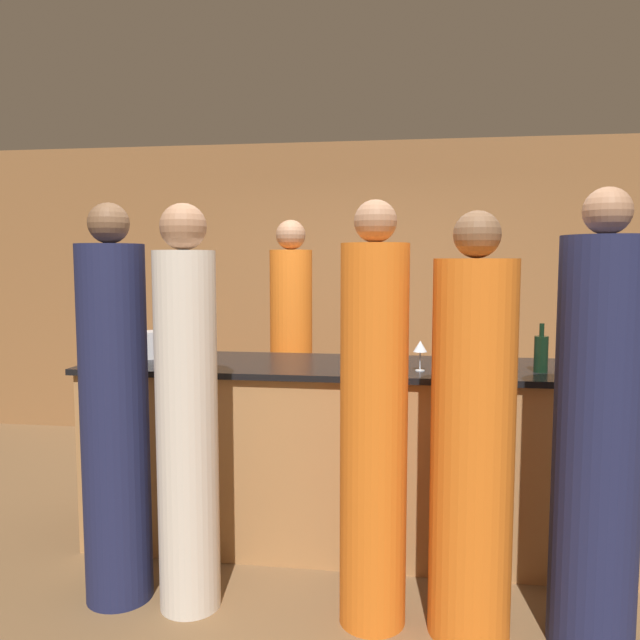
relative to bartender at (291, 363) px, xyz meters
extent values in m
plane|color=brown|center=(0.54, -0.88, -0.95)|extent=(14.00, 14.00, 0.00)
cube|color=olive|center=(0.54, 1.39, 0.45)|extent=(8.00, 0.06, 2.80)
cube|color=#B27F4C|center=(0.54, -0.88, -0.42)|extent=(3.13, 0.74, 1.06)
cube|color=black|center=(0.54, -0.88, 0.13)|extent=(3.19, 0.80, 0.04)
cylinder|color=orange|center=(0.00, 0.00, -0.06)|extent=(0.31, 0.31, 1.78)
sphere|color=#A37556|center=(0.00, 0.00, 0.94)|extent=(0.22, 0.22, 0.22)
cylinder|color=orange|center=(1.15, -1.71, -0.09)|extent=(0.37, 0.37, 1.71)
sphere|color=brown|center=(1.15, -1.71, 0.87)|extent=(0.21, 0.21, 0.21)
cylinder|color=silver|center=(-0.19, -1.68, -0.07)|extent=(0.30, 0.30, 1.75)
sphere|color=#A37556|center=(-0.19, -1.68, 0.91)|extent=(0.22, 0.22, 0.22)
cylinder|color=#1E234C|center=(-0.57, -1.65, -0.06)|extent=(0.33, 0.33, 1.78)
sphere|color=brown|center=(-0.57, -1.65, 0.93)|extent=(0.20, 0.20, 0.20)
cylinder|color=orange|center=(0.71, -1.69, -0.06)|extent=(0.31, 0.31, 1.78)
sphere|color=#A37556|center=(0.71, -1.69, 0.93)|extent=(0.19, 0.19, 0.19)
cylinder|color=#1E234C|center=(1.68, -1.72, -0.04)|extent=(0.37, 0.37, 1.81)
sphere|color=#A37556|center=(1.68, -1.72, 0.96)|extent=(0.20, 0.20, 0.20)
cylinder|color=black|center=(1.58, -0.99, 0.25)|extent=(0.08, 0.08, 0.20)
cylinder|color=black|center=(1.58, -0.99, 0.38)|extent=(0.03, 0.03, 0.07)
cylinder|color=silver|center=(-0.74, -0.82, 0.23)|extent=(0.16, 0.16, 0.17)
cylinder|color=silver|center=(0.92, -1.05, 0.15)|extent=(0.05, 0.05, 0.00)
cylinder|color=silver|center=(0.92, -1.05, 0.20)|extent=(0.01, 0.01, 0.10)
cone|color=silver|center=(0.92, -1.05, 0.28)|extent=(0.08, 0.08, 0.06)
cylinder|color=silver|center=(1.33, -0.98, 0.15)|extent=(0.05, 0.05, 0.00)
cylinder|color=silver|center=(1.33, -0.98, 0.19)|extent=(0.01, 0.01, 0.08)
cone|color=silver|center=(1.33, -0.98, 0.27)|extent=(0.08, 0.08, 0.08)
cylinder|color=silver|center=(-0.54, -1.13, 0.15)|extent=(0.05, 0.05, 0.00)
cylinder|color=silver|center=(-0.54, -1.13, 0.19)|extent=(0.01, 0.01, 0.08)
cone|color=silver|center=(-0.54, -1.13, 0.27)|extent=(0.08, 0.08, 0.08)
camera|label=1|loc=(0.86, -4.50, 0.75)|focal=35.00mm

